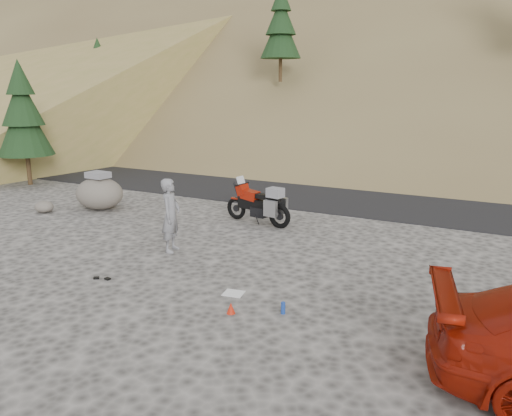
{
  "coord_description": "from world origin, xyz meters",
  "views": [
    {
      "loc": [
        6.77,
        -9.22,
        3.96
      ],
      "look_at": [
        1.15,
        1.54,
        1.0
      ],
      "focal_mm": 35.0,
      "sensor_mm": 36.0,
      "label": 1
    }
  ],
  "objects": [
    {
      "name": "conifer_verge",
      "position": [
        -11.0,
        4.5,
        2.89
      ],
      "size": [
        2.2,
        2.2,
        5.04
      ],
      "color": "#382414",
      "rests_on": "ground"
    },
    {
      "name": "boulder",
      "position": [
        -5.28,
        2.66,
        0.54
      ],
      "size": [
        1.94,
        1.78,
        1.23
      ],
      "rotation": [
        0.0,
        0.0,
        -0.29
      ],
      "color": "#5B554E",
      "rests_on": "ground"
    },
    {
      "name": "gear_glove_a",
      "position": [
        -0.57,
        -1.93,
        0.02
      ],
      "size": [
        0.13,
        0.1,
        0.03
      ],
      "primitive_type": "cube",
      "rotation": [
        0.0,
        0.0,
        -0.15
      ],
      "color": "black",
      "rests_on": "ground"
    },
    {
      "name": "motorcycle",
      "position": [
        0.29,
        3.47,
        0.59
      ],
      "size": [
        2.3,
        0.89,
        1.37
      ],
      "rotation": [
        0.0,
        0.0,
        -0.16
      ],
      "color": "black",
      "rests_on": "ground"
    },
    {
      "name": "gear_white_cloth",
      "position": [
        2.15,
        -1.33,
        0.01
      ],
      "size": [
        0.44,
        0.41,
        0.01
      ],
      "primitive_type": "cube",
      "rotation": [
        0.0,
        0.0,
        0.17
      ],
      "color": "white",
      "rests_on": "ground"
    },
    {
      "name": "road",
      "position": [
        0.0,
        9.0,
        0.0
      ],
      "size": [
        120.0,
        7.0,
        0.05
      ],
      "primitive_type": "cube",
      "color": "black",
      "rests_on": "ground"
    },
    {
      "name": "ground",
      "position": [
        0.0,
        0.0,
        0.0
      ],
      "size": [
        140.0,
        140.0,
        0.0
      ],
      "primitive_type": "plane",
      "color": "#3E3C39",
      "rests_on": "ground"
    },
    {
      "name": "small_rock",
      "position": [
        -6.55,
        1.48,
        0.19
      ],
      "size": [
        0.66,
        0.61,
        0.37
      ],
      "rotation": [
        0.0,
        0.0,
        0.09
      ],
      "color": "#5B554E",
      "rests_on": "ground"
    },
    {
      "name": "gear_funnel",
      "position": [
        2.55,
        -2.12,
        0.1
      ],
      "size": [
        0.21,
        0.21,
        0.2
      ],
      "primitive_type": "cone",
      "rotation": [
        0.0,
        0.0,
        -0.43
      ],
      "color": "red",
      "rests_on": "ground"
    },
    {
      "name": "man",
      "position": [
        -0.52,
        0.25,
        0.0
      ],
      "size": [
        0.58,
        0.75,
        1.82
      ],
      "primitive_type": "imported",
      "rotation": [
        0.0,
        0.0,
        1.82
      ],
      "color": "gray",
      "rests_on": "ground"
    },
    {
      "name": "hillside",
      "position": [
        -0.05,
        40.88,
        11.08
      ],
      "size": [
        120.0,
        73.0,
        46.72
      ],
      "color": "brown",
      "rests_on": "ground"
    },
    {
      "name": "gear_bottle",
      "position": [
        3.39,
        -1.7,
        0.11
      ],
      "size": [
        0.08,
        0.08,
        0.22
      ],
      "primitive_type": "cylinder",
      "rotation": [
        0.0,
        0.0,
        -0.03
      ],
      "color": "#1A3B9C",
      "rests_on": "ground"
    },
    {
      "name": "gear_glove_b",
      "position": [
        -0.81,
        -2.01,
        0.02
      ],
      "size": [
        0.14,
        0.14,
        0.04
      ],
      "primitive_type": "cube",
      "rotation": [
        0.0,
        0.0,
        0.67
      ],
      "color": "black",
      "rests_on": "ground"
    }
  ]
}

